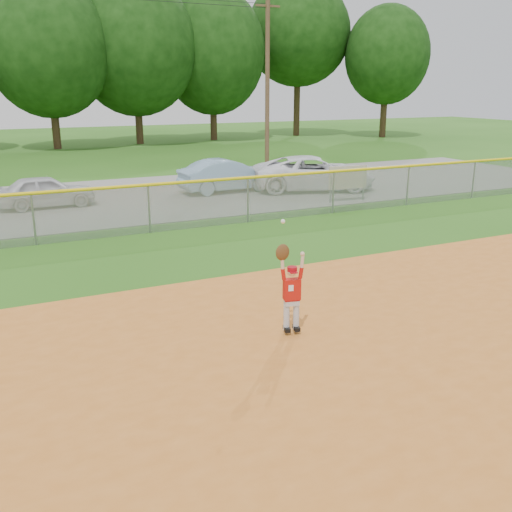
{
  "coord_description": "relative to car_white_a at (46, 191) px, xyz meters",
  "views": [
    {
      "loc": [
        -4.38,
        -6.91,
        4.37
      ],
      "look_at": [
        0.31,
        2.99,
        1.1
      ],
      "focal_mm": 40.0,
      "sensor_mm": 36.0,
      "label": 1
    }
  ],
  "objects": [
    {
      "name": "ground",
      "position": [
        2.45,
        -15.39,
        -0.63
      ],
      "size": [
        120.0,
        120.0,
        0.0
      ],
      "primitive_type": "plane",
      "color": "#285C15",
      "rests_on": "ground"
    },
    {
      "name": "clay_infield",
      "position": [
        2.45,
        -18.39,
        -0.61
      ],
      "size": [
        24.0,
        16.0,
        0.04
      ],
      "primitive_type": "cube",
      "color": "#C26823",
      "rests_on": "ground"
    },
    {
      "name": "parking_strip",
      "position": [
        2.45,
        0.61,
        -0.61
      ],
      "size": [
        44.0,
        10.0,
        0.03
      ],
      "primitive_type": "cube",
      "color": "slate",
      "rests_on": "ground"
    },
    {
      "name": "car_white_a",
      "position": [
        0.0,
        0.0,
        0.0
      ],
      "size": [
        3.53,
        1.48,
        1.19
      ],
      "primitive_type": "imported",
      "rotation": [
        0.0,
        0.0,
        1.59
      ],
      "color": "silver",
      "rests_on": "parking_strip"
    },
    {
      "name": "car_blue",
      "position": [
        7.39,
        0.17,
        0.09
      ],
      "size": [
        4.23,
        1.65,
        1.37
      ],
      "primitive_type": "imported",
      "rotation": [
        0.0,
        0.0,
        1.62
      ],
      "color": "#7EA1BC",
      "rests_on": "parking_strip"
    },
    {
      "name": "car_white_b",
      "position": [
        10.88,
        -1.1,
        0.14
      ],
      "size": [
        5.77,
        3.91,
        1.47
      ],
      "primitive_type": "imported",
      "rotation": [
        0.0,
        0.0,
        1.27
      ],
      "color": "white",
      "rests_on": "parking_strip"
    },
    {
      "name": "sponsor_sign",
      "position": [
        10.72,
        -3.92,
        0.31
      ],
      "size": [
        1.6,
        0.25,
        1.42
      ],
      "color": "gray",
      "rests_on": "ground"
    },
    {
      "name": "outfield_fence",
      "position": [
        2.45,
        -5.39,
        0.26
      ],
      "size": [
        40.06,
        0.1,
        1.55
      ],
      "color": "gray",
      "rests_on": "ground"
    },
    {
      "name": "power_lines",
      "position": [
        3.45,
        6.61,
        4.05
      ],
      "size": [
        19.4,
        0.24,
        9.0
      ],
      "color": "#4C3823",
      "rests_on": "ground"
    },
    {
      "name": "tree_line",
      "position": [
        3.41,
        22.52,
        6.91
      ],
      "size": [
        62.37,
        13.0,
        14.43
      ],
      "color": "#422D1C",
      "rests_on": "ground"
    },
    {
      "name": "ballplayer",
      "position": [
        2.74,
        -13.9,
        0.28
      ],
      "size": [
        0.54,
        0.29,
        2.08
      ],
      "color": "silver",
      "rests_on": "ground"
    }
  ]
}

